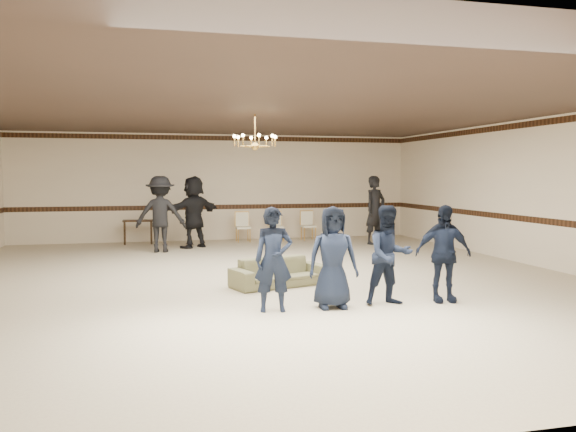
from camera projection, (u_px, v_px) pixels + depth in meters
name	position (u px, v px, depth m)	size (l,w,h in m)	color
room	(265.00, 195.00, 11.05)	(12.01, 14.01, 3.21)	beige
chair_rail	(218.00, 207.00, 17.85)	(12.00, 0.02, 0.14)	#3B2111
crown_molding	(218.00, 138.00, 17.71)	(12.00, 0.02, 0.14)	#3B2111
chandelier	(255.00, 130.00, 11.93)	(0.94, 0.94, 0.89)	gold
boy_a	(274.00, 259.00, 8.47)	(0.55, 0.36, 1.51)	black
boy_b	(333.00, 257.00, 8.69)	(0.74, 0.48, 1.51)	black
boy_c	(389.00, 255.00, 8.91)	(0.74, 0.57, 1.51)	black
boy_d	(443.00, 253.00, 9.12)	(0.89, 0.37, 1.51)	black
settee	(279.00, 272.00, 10.44)	(1.71, 0.67, 0.50)	brown
adult_left	(160.00, 214.00, 15.00)	(1.26, 0.72, 1.95)	black
adult_mid	(194.00, 212.00, 15.90)	(1.81, 0.58, 1.95)	black
adult_right	(375.00, 210.00, 16.75)	(0.71, 0.47, 1.95)	black
banquet_chair_left	(243.00, 227.00, 17.30)	(0.42, 0.42, 0.87)	#F0E9CA
banquet_chair_mid	(276.00, 226.00, 17.55)	(0.42, 0.42, 0.87)	#F0E9CA
banquet_chair_right	(308.00, 226.00, 17.79)	(0.42, 0.42, 0.87)	#F0E9CA
console_table	(138.00, 232.00, 16.78)	(0.83, 0.35, 0.69)	#311E10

